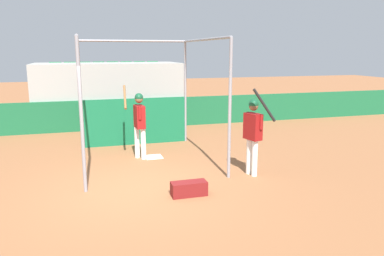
{
  "coord_description": "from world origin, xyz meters",
  "views": [
    {
      "loc": [
        -0.97,
        -7.3,
        2.78
      ],
      "look_at": [
        1.52,
        1.17,
        0.95
      ],
      "focal_mm": 35.0,
      "sensor_mm": 36.0,
      "label": 1
    }
  ],
  "objects": [
    {
      "name": "ground_plane",
      "position": [
        0.0,
        0.0,
        0.0
      ],
      "size": [
        60.0,
        60.0,
        0.0
      ],
      "primitive_type": "plane",
      "color": "#935B38"
    },
    {
      "name": "outfield_wall",
      "position": [
        0.0,
        6.19,
        0.54
      ],
      "size": [
        24.0,
        0.12,
        1.08
      ],
      "color": "#196038",
      "rests_on": "ground"
    },
    {
      "name": "bleacher_section",
      "position": [
        -0.0,
        7.45,
        1.18
      ],
      "size": [
        5.4,
        2.4,
        2.36
      ],
      "color": "#9E9E99",
      "rests_on": "ground"
    },
    {
      "name": "batting_cage",
      "position": [
        0.53,
        3.04,
        1.34
      ],
      "size": [
        3.15,
        3.7,
        3.09
      ],
      "color": "gray",
      "rests_on": "ground"
    },
    {
      "name": "home_plate",
      "position": [
        0.76,
        2.2,
        0.01
      ],
      "size": [
        0.44,
        0.44,
        0.02
      ],
      "color": "white",
      "rests_on": "ground"
    },
    {
      "name": "player_batter",
      "position": [
        0.4,
        2.21,
        1.04
      ],
      "size": [
        0.53,
        0.88,
        1.89
      ],
      "rotation": [
        0.0,
        0.0,
        1.66
      ],
      "color": "white",
      "rests_on": "ground"
    },
    {
      "name": "player_waiting",
      "position": [
        2.64,
        0.14,
        1.05
      ],
      "size": [
        0.53,
        0.67,
        2.01
      ],
      "rotation": [
        0.0,
        0.0,
        -1.3
      ],
      "color": "white",
      "rests_on": "ground"
    },
    {
      "name": "equipment_bag",
      "position": [
        0.92,
        -0.66,
        0.14
      ],
      "size": [
        0.7,
        0.28,
        0.28
      ],
      "color": "maroon",
      "rests_on": "ground"
    }
  ]
}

